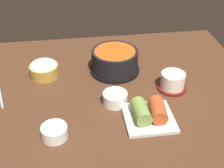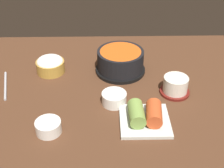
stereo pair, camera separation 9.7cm
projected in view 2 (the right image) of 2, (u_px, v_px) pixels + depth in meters
The scene contains 7 objects.
dining_table at pixel (106, 91), 100.95cm from camera, with size 100.00×76.00×2.00cm, color #4C2D1C.
stone_pot at pixel (119, 61), 106.65cm from camera, with size 17.23×17.23×7.87cm.
rice_bowl at pixel (49, 64), 106.99cm from camera, with size 9.72×9.72×5.85cm.
tea_cup_with_saucer at pixel (174, 86), 96.71cm from camera, with size 9.35×9.35×5.71cm.
banchan_cup_center at pixel (113, 98), 92.86cm from camera, with size 7.44×7.44×3.62cm.
kimchi_plate at pixel (143, 116), 85.62cm from camera, with size 13.80×13.80×5.38cm.
side_bowl_near at pixel (47, 127), 82.65cm from camera, with size 6.95×6.95×3.43cm.
Camera 2 is at (0.42, -81.93, 60.05)cm, focal length 49.90 mm.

